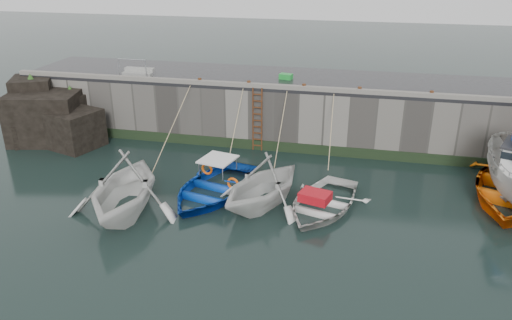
% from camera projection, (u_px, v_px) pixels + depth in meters
% --- Properties ---
extents(ground, '(120.00, 120.00, 0.00)m').
position_uv_depth(ground, '(252.00, 268.00, 15.81)').
color(ground, black).
rests_on(ground, ground).
extents(quay_back, '(30.00, 5.00, 3.00)m').
position_uv_depth(quay_back, '(305.00, 109.00, 26.45)').
color(quay_back, slate).
rests_on(quay_back, ground).
extents(road_back, '(30.00, 5.00, 0.16)m').
position_uv_depth(road_back, '(306.00, 80.00, 25.83)').
color(road_back, black).
rests_on(road_back, quay_back).
extents(kerb_back, '(30.00, 0.30, 0.20)m').
position_uv_depth(kerb_back, '(299.00, 88.00, 23.65)').
color(kerb_back, slate).
rests_on(kerb_back, road_back).
extents(algae_back, '(30.00, 0.08, 0.50)m').
position_uv_depth(algae_back, '(297.00, 148.00, 24.66)').
color(algae_back, black).
rests_on(algae_back, ground).
extents(rock_outcrop, '(5.85, 4.24, 3.41)m').
position_uv_depth(rock_outcrop, '(51.00, 116.00, 26.09)').
color(rock_outcrop, black).
rests_on(rock_outcrop, ground).
extents(ladder, '(0.51, 0.08, 3.20)m').
position_uv_depth(ladder, '(257.00, 120.00, 24.49)').
color(ladder, '#3F1E0F').
rests_on(ladder, ground).
extents(boat_near_white, '(5.16, 5.76, 2.72)m').
position_uv_depth(boat_near_white, '(127.00, 212.00, 19.23)').
color(boat_near_white, silver).
rests_on(boat_near_white, ground).
extents(boat_near_white_rope, '(0.04, 5.57, 3.10)m').
position_uv_depth(boat_near_white_rope, '(174.00, 162.00, 23.69)').
color(boat_near_white_rope, tan).
rests_on(boat_near_white_rope, ground).
extents(boat_near_blue, '(4.80, 5.91, 1.08)m').
position_uv_depth(boat_near_blue, '(213.00, 194.00, 20.64)').
color(boat_near_blue, '#0B3CAF').
rests_on(boat_near_blue, ground).
extents(boat_near_blue_rope, '(0.04, 3.77, 3.10)m').
position_uv_depth(boat_near_blue_rope, '(236.00, 158.00, 24.11)').
color(boat_near_blue_rope, tan).
rests_on(boat_near_blue_rope, ground).
extents(boat_near_blacktrim, '(5.47, 5.78, 2.40)m').
position_uv_depth(boat_near_blacktrim, '(262.00, 204.00, 19.78)').
color(boat_near_blacktrim, silver).
rests_on(boat_near_blacktrim, ground).
extents(boat_near_blacktrim_rope, '(0.04, 4.13, 3.10)m').
position_uv_depth(boat_near_blacktrim_rope, '(280.00, 164.00, 23.46)').
color(boat_near_blacktrim_rope, tan).
rests_on(boat_near_blacktrim_rope, ground).
extents(boat_near_navy, '(4.47, 5.39, 0.96)m').
position_uv_depth(boat_near_navy, '(322.00, 207.00, 19.54)').
color(boat_near_navy, silver).
rests_on(boat_near_navy, ground).
extents(boat_near_navy_rope, '(0.04, 3.93, 3.10)m').
position_uv_depth(boat_near_navy_rope, '(330.00, 167.00, 23.11)').
color(boat_near_navy_rope, tan).
rests_on(boat_near_navy_rope, ground).
extents(fish_crate, '(0.71, 0.53, 0.27)m').
position_uv_depth(fish_crate, '(286.00, 76.00, 25.61)').
color(fish_crate, green).
rests_on(fish_crate, road_back).
extents(railing, '(1.60, 1.05, 1.00)m').
position_uv_depth(railing, '(138.00, 71.00, 26.35)').
color(railing, '#A5A8AD').
rests_on(railing, road_back).
extents(bollard_a, '(0.18, 0.18, 0.28)m').
position_uv_depth(bollard_a, '(200.00, 81.00, 24.73)').
color(bollard_a, '#3F1E0F').
rests_on(bollard_a, road_back).
extents(bollard_b, '(0.18, 0.18, 0.28)m').
position_uv_depth(bollard_b, '(249.00, 84.00, 24.23)').
color(bollard_b, '#3F1E0F').
rests_on(bollard_b, road_back).
extents(bollard_c, '(0.18, 0.18, 0.28)m').
position_uv_depth(bollard_c, '(304.00, 87.00, 23.69)').
color(bollard_c, '#3F1E0F').
rests_on(bollard_c, road_back).
extents(bollard_d, '(0.18, 0.18, 0.28)m').
position_uv_depth(bollard_d, '(360.00, 90.00, 23.17)').
color(bollard_d, '#3F1E0F').
rests_on(bollard_d, road_back).
extents(bollard_e, '(0.18, 0.18, 0.28)m').
position_uv_depth(bollard_e, '(432.00, 94.00, 22.53)').
color(bollard_e, '#3F1E0F').
rests_on(bollard_e, road_back).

